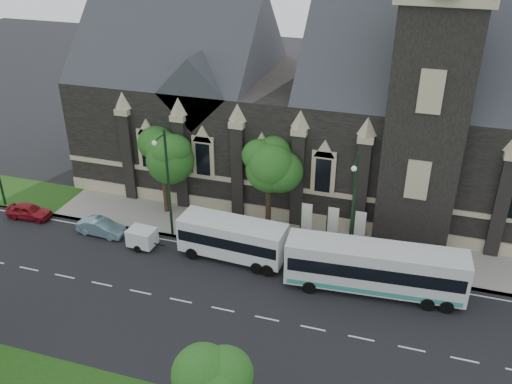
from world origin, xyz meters
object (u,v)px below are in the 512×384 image
at_px(street_lamp_mid, 167,179).
at_px(banner_flag_center, 331,223).
at_px(tree_park_east, 214,372).
at_px(banner_flag_right, 358,227).
at_px(box_trailer, 142,237).
at_px(tree_walk_left, 165,150).
at_px(shuttle_bus, 233,237).
at_px(sedan, 101,227).
at_px(car_far_red, 29,211).
at_px(tree_walk_right, 272,163).
at_px(street_lamp_near, 353,206).
at_px(tour_coach, 375,268).
at_px(banner_flag_left, 304,219).

bearing_deg(street_lamp_mid, banner_flag_center, 8.82).
xyz_separation_m(tree_park_east, banner_flag_right, (4.11, 18.32, -2.24)).
relative_size(tree_park_east, banner_flag_center, 1.57).
bearing_deg(banner_flag_right, box_trailer, -165.92).
xyz_separation_m(tree_walk_left, shuttle_bus, (7.45, -4.89, -3.97)).
distance_m(banner_flag_center, sedan, 18.12).
bearing_deg(car_far_red, tree_walk_right, -80.68).
bearing_deg(car_far_red, shuttle_bus, -94.72).
xyz_separation_m(street_lamp_near, street_lamp_mid, (-14.00, 0.00, 0.00)).
distance_m(banner_flag_center, shuttle_bus, 7.39).
distance_m(tour_coach, car_far_red, 28.74).
xyz_separation_m(tree_walk_right, shuttle_bus, (-1.56, -4.90, -4.05)).
bearing_deg(tree_park_east, sedan, 136.06).
relative_size(tree_walk_left, shuttle_bus, 0.95).
height_order(street_lamp_mid, shuttle_bus, street_lamp_mid).
bearing_deg(banner_flag_right, banner_flag_center, 180.00).
bearing_deg(tour_coach, box_trailer, 175.50).
bearing_deg(shuttle_bus, street_lamp_mid, 170.58).
height_order(banner_flag_center, banner_flag_right, same).
relative_size(street_lamp_mid, car_far_red, 2.36).
height_order(tree_walk_right, street_lamp_near, street_lamp_near).
height_order(banner_flag_left, tour_coach, banner_flag_left).
bearing_deg(banner_flag_center, sedan, -169.58).
xyz_separation_m(banner_flag_center, box_trailer, (-13.73, -3.95, -1.49)).
height_order(tour_coach, car_far_red, tour_coach).
height_order(street_lamp_near, car_far_red, street_lamp_near).
bearing_deg(tree_walk_left, banner_flag_right, -6.04).
bearing_deg(sedan, box_trailer, -97.40).
bearing_deg(banner_flag_right, street_lamp_mid, -172.40).
height_order(tree_park_east, shuttle_bus, tree_park_east).
relative_size(banner_flag_left, shuttle_bus, 0.50).
xyz_separation_m(tree_walk_right, street_lamp_near, (6.79, -3.62, -0.71)).
distance_m(banner_flag_left, box_trailer, 12.47).
bearing_deg(banner_flag_right, shuttle_bus, -159.73).
height_order(tree_park_east, tree_walk_left, tree_walk_left).
height_order(street_lamp_near, tour_coach, street_lamp_near).
height_order(shuttle_bus, box_trailer, shuttle_bus).
distance_m(banner_flag_center, tour_coach, 5.59).
height_order(shuttle_bus, sedan, shuttle_bus).
bearing_deg(sedan, street_lamp_mid, -73.75).
height_order(tree_walk_right, street_lamp_mid, street_lamp_mid).
bearing_deg(banner_flag_left, banner_flag_center, 0.00).
bearing_deg(box_trailer, tour_coach, 3.15).
bearing_deg(tree_park_east, shuttle_bus, 106.63).
distance_m(banner_flag_right, car_far_red, 27.10).
relative_size(street_lamp_mid, banner_flag_right, 2.25).
bearing_deg(tree_walk_right, tree_park_east, -81.58).
height_order(banner_flag_left, banner_flag_right, same).
height_order(tree_park_east, banner_flag_left, tree_park_east).
height_order(box_trailer, car_far_red, box_trailer).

